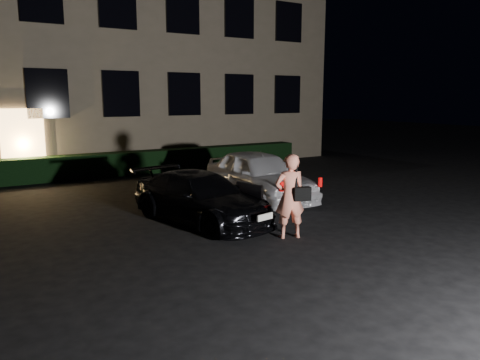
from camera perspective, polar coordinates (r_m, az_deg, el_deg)
ground at (r=9.05m, az=7.98°, el=-8.56°), size 80.00×80.00×0.00m
building at (r=22.49m, az=-17.86°, el=17.57°), size 20.00×8.11×12.00m
hedge at (r=18.13m, az=-13.52°, el=2.00°), size 15.00×0.70×0.85m
sedan at (r=10.90m, az=-4.78°, el=-2.15°), size 2.40×4.22×1.15m
hatch at (r=13.17m, az=2.33°, el=0.56°), size 1.81×4.19×1.41m
man at (r=9.63m, az=6.13°, el=-1.97°), size 0.73×0.60×1.75m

